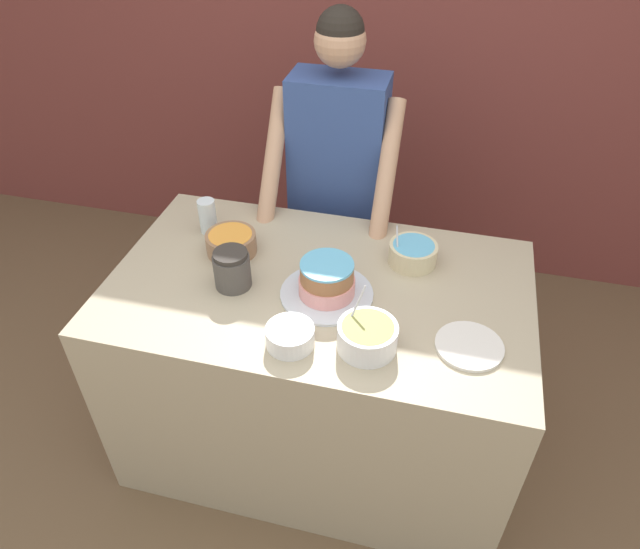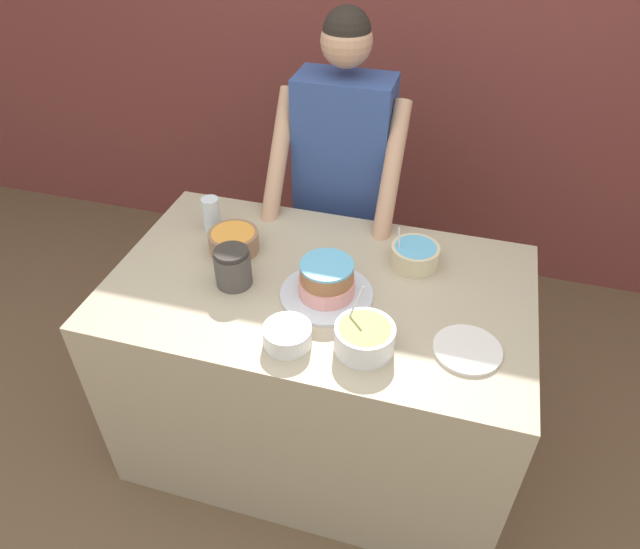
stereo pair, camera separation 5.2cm
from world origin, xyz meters
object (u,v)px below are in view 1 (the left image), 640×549
drinking_glass (208,216)px  ceramic_plate (469,346)px  frosting_bowl_orange (231,242)px  frosting_bowl_olive (367,336)px  frosting_bowl_blue (413,253)px  cake (327,282)px  stoneware_jar (232,269)px  frosting_bowl_pink (290,335)px  person_baker (337,169)px

drinking_glass → ceramic_plate: (1.04, -0.40, -0.06)m
frosting_bowl_orange → frosting_bowl_olive: 0.70m
frosting_bowl_orange → frosting_bowl_olive: (0.59, -0.37, 0.01)m
frosting_bowl_blue → frosting_bowl_olive: (-0.08, -0.47, 0.00)m
frosting_bowl_olive → frosting_bowl_orange: bearing=147.9°
cake → stoneware_jar: stoneware_jar is taller
drinking_glass → cake: bearing=-25.8°
frosting_bowl_pink → person_baker: bearing=94.1°
frosting_bowl_olive → stoneware_jar: 0.55m
frosting_bowl_blue → ceramic_plate: (0.23, -0.39, -0.04)m
stoneware_jar → cake: bearing=4.7°
person_baker → stoneware_jar: 0.76m
frosting_bowl_orange → drinking_glass: drinking_glass is taller
person_baker → frosting_bowl_blue: 0.60m
drinking_glass → frosting_bowl_olive: bearing=-33.3°
frosting_bowl_blue → frosting_bowl_olive: frosting_bowl_olive is taller
person_baker → frosting_bowl_pink: 0.97m
stoneware_jar → frosting_bowl_blue: bearing=25.4°
frosting_bowl_orange → cake: bearing=-21.0°
person_baker → frosting_bowl_orange: size_ratio=8.69×
frosting_bowl_orange → drinking_glass: 0.18m
frosting_bowl_blue → frosting_bowl_pink: frosting_bowl_blue is taller
cake → ceramic_plate: bearing=-15.5°
person_baker → drinking_glass: (-0.42, -0.44, -0.03)m
frosting_bowl_orange → frosting_bowl_pink: frosting_bowl_orange is taller
drinking_glass → stoneware_jar: stoneware_jar is taller
drinking_glass → ceramic_plate: size_ratio=0.65×
frosting_bowl_orange → stoneware_jar: 0.20m
frosting_bowl_pink → frosting_bowl_olive: size_ratio=0.82×
drinking_glass → ceramic_plate: bearing=-21.1°
cake → ceramic_plate: 0.51m
cake → frosting_bowl_blue: (0.26, 0.26, -0.01)m
frosting_bowl_olive → ceramic_plate: bearing=13.9°
frosting_bowl_orange → ceramic_plate: frosting_bowl_orange is taller
person_baker → ceramic_plate: person_baker is taller
person_baker → stoneware_jar: bearing=-105.9°
drinking_glass → ceramic_plate: drinking_glass is taller
frosting_bowl_orange → ceramic_plate: (0.90, -0.29, -0.04)m
frosting_bowl_orange → frosting_bowl_blue: bearing=8.3°
frosting_bowl_orange → frosting_bowl_blue: (0.67, 0.10, 0.00)m
cake → stoneware_jar: (-0.33, -0.03, 0.01)m
cake → frosting_bowl_olive: 0.28m
cake → drinking_glass: drinking_glass is taller
person_baker → frosting_bowl_olive: person_baker is taller
person_baker → frosting_bowl_pink: size_ratio=10.75×
frosting_bowl_blue → ceramic_plate: frosting_bowl_blue is taller
person_baker → frosting_bowl_pink: bearing=-85.9°
stoneware_jar → person_baker: bearing=74.1°
frosting_bowl_blue → stoneware_jar: (-0.60, -0.28, 0.03)m
person_baker → stoneware_jar: person_baker is taller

